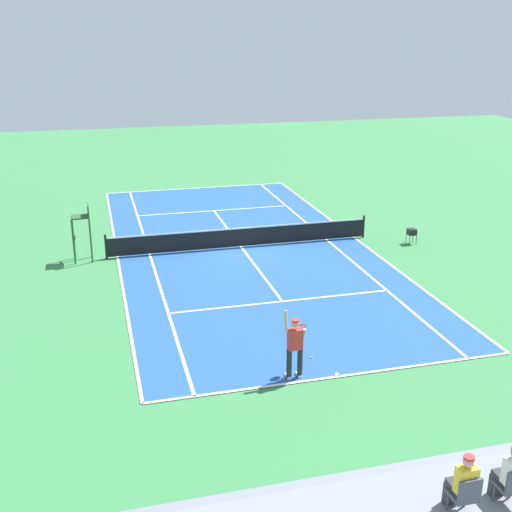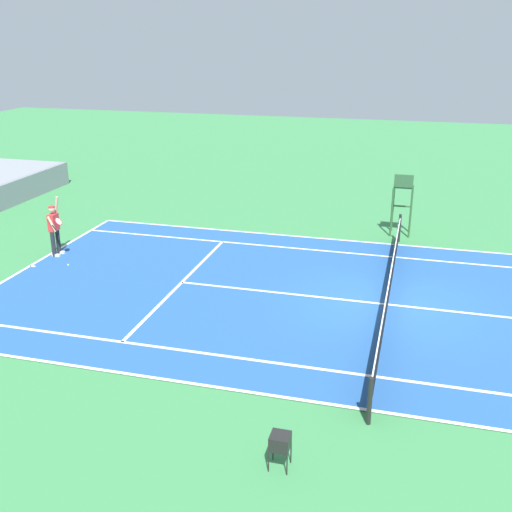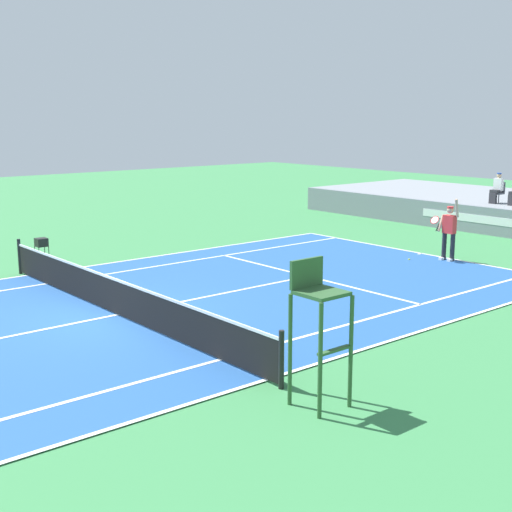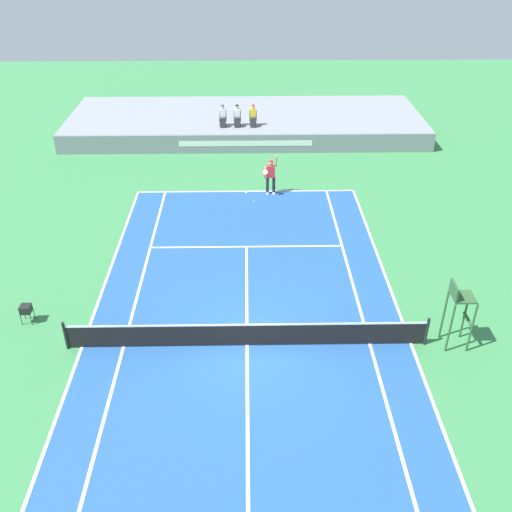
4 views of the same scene
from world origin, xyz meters
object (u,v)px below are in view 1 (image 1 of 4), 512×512
Objects in this scene: umpire_chair at (83,225)px; ball_hopper at (412,232)px; tennis_player at (295,346)px; spectator_seated_1 at (510,476)px; spectator_seated_2 at (463,485)px; tennis_ball at (311,358)px.

ball_hopper is (-14.51, 1.43, -0.98)m from umpire_chair.
umpire_chair reaches higher than tennis_player.
spectator_seated_1 is at bearing 103.74° from tennis_player.
ball_hopper is (-8.14, -17.22, -1.15)m from spectator_seated_2.
spectator_seated_1 is 1.00× the size of spectator_seated_2.
spectator_seated_1 is 8.20m from tennis_ball.
umpire_chair is (5.59, -11.61, 0.56)m from tennis_player.
spectator_seated_1 is at bearing 67.31° from ball_hopper.
umpire_chair is (7.31, -18.66, -0.17)m from spectator_seated_1.
tennis_player is at bearing -76.26° from spectator_seated_1.
tennis_ball is at bearing 121.04° from umpire_chair.
umpire_chair reaches higher than tennis_ball.
spectator_seated_1 is at bearing 96.34° from tennis_ball.
ball_hopper is at bearing -115.31° from spectator_seated_2.
spectator_seated_1 and spectator_seated_2 have the same top height.
umpire_chair reaches higher than ball_hopper.
umpire_chair is at bearing -58.96° from tennis_ball.
tennis_player is 13.54m from ball_hopper.
tennis_ball is at bearing 48.81° from ball_hopper.
tennis_player is at bearing 48.27° from tennis_ball.
spectator_seated_1 is at bearing 111.40° from umpire_chair.
spectator_seated_2 is (0.94, 0.00, 0.00)m from spectator_seated_1.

